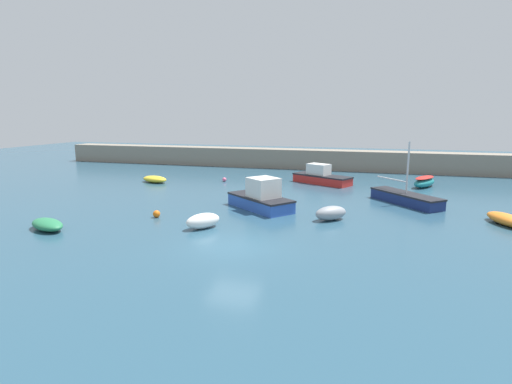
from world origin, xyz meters
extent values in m
cube|color=#284C60|center=(0.00, 0.00, -0.10)|extent=(120.00, 120.00, 0.20)
cube|color=gray|center=(0.00, 28.78, 1.10)|extent=(64.79, 2.57, 2.21)
cube|color=navy|center=(8.53, 12.13, 0.33)|extent=(4.75, 5.14, 0.66)
cube|color=black|center=(8.53, 12.13, 0.72)|extent=(4.84, 5.24, 0.12)
cylinder|color=silver|center=(8.53, 12.13, 2.52)|extent=(0.13, 0.13, 3.73)
cylinder|color=silver|center=(7.56, 13.24, 1.55)|extent=(2.01, 2.29, 0.10)
cube|color=red|center=(1.81, 18.93, 0.34)|extent=(5.58, 4.09, 0.67)
cube|color=black|center=(1.81, 18.93, 0.73)|extent=(5.69, 4.17, 0.12)
cube|color=silver|center=(1.46, 19.12, 1.22)|extent=(2.30, 2.03, 1.09)
ellipsoid|color=white|center=(-2.65, 2.44, 0.42)|extent=(1.98, 2.21, 0.84)
ellipsoid|color=yellow|center=(-13.13, 15.18, 0.30)|extent=(3.03, 2.18, 0.61)
ellipsoid|color=orange|center=(13.67, 7.98, 0.31)|extent=(2.23, 3.21, 0.62)
ellipsoid|color=gray|center=(3.94, 6.20, 0.42)|extent=(2.22, 2.16, 0.85)
ellipsoid|color=teal|center=(10.55, 19.60, 0.39)|extent=(2.57, 3.46, 0.77)
ellipsoid|color=red|center=(10.55, 19.60, 0.82)|extent=(2.31, 3.11, 0.24)
ellipsoid|color=#287A4C|center=(-10.67, -0.25, 0.30)|extent=(2.88, 2.19, 0.60)
cube|color=#2D56B7|center=(-0.90, 7.83, 0.36)|extent=(5.11, 4.63, 0.73)
cube|color=black|center=(-0.90, 7.83, 0.79)|extent=(5.21, 4.72, 0.12)
cube|color=silver|center=(-0.61, 7.60, 1.43)|extent=(2.41, 2.40, 1.41)
sphere|color=orange|center=(-6.34, 3.80, 0.22)|extent=(0.44, 0.44, 0.44)
sphere|color=#EA668C|center=(-7.12, 17.46, 0.19)|extent=(0.38, 0.38, 0.38)
camera|label=1|loc=(6.17, -17.16, 6.19)|focal=28.00mm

